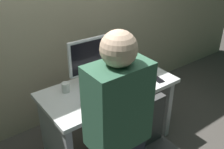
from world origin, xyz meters
name	(u,v)px	position (x,y,z in m)	size (l,w,h in m)	color
ground_plane	(109,144)	(0.00, 0.00, 0.00)	(9.00, 9.00, 0.00)	#4C4742
desk	(109,106)	(0.00, 0.00, 0.52)	(1.34, 0.66, 0.76)	white
person_at_desk	(118,141)	(-0.46, -0.73, 0.84)	(0.40, 0.24, 1.64)	#262838
monitor	(94,57)	(-0.04, 0.19, 1.01)	(0.54, 0.15, 0.46)	silver
keyboard	(113,88)	(0.00, -0.07, 0.77)	(0.43, 0.13, 0.02)	white
mouse	(137,78)	(0.30, -0.07, 0.78)	(0.06, 0.10, 0.03)	black
cup_near_keyboard	(85,101)	(-0.36, -0.14, 0.80)	(0.07, 0.07, 0.09)	silver
cup_by_monitor	(66,87)	(-0.39, 0.16, 0.81)	(0.07, 0.07, 0.09)	white
book_stack	(135,64)	(0.41, 0.09, 0.83)	(0.23, 0.19, 0.16)	#594C72
cell_phone	(158,79)	(0.47, -0.20, 0.76)	(0.07, 0.14, 0.01)	black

